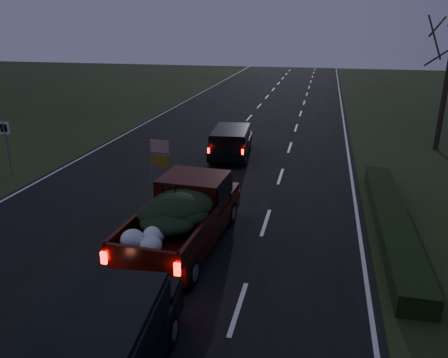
% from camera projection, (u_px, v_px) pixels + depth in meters
% --- Properties ---
extents(ground, '(120.00, 120.00, 0.00)m').
position_uv_depth(ground, '(141.00, 245.00, 13.72)').
color(ground, black).
rests_on(ground, ground).
extents(road_asphalt, '(14.00, 120.00, 0.02)m').
position_uv_depth(road_asphalt, '(141.00, 245.00, 13.72)').
color(road_asphalt, black).
rests_on(road_asphalt, ground).
extents(hedge_row, '(1.00, 10.00, 0.60)m').
position_uv_depth(hedge_row, '(391.00, 220.00, 14.74)').
color(hedge_row, black).
rests_on(hedge_row, ground).
extents(route_sign, '(0.55, 0.08, 2.50)m').
position_uv_depth(route_sign, '(6.00, 140.00, 19.53)').
color(route_sign, gray).
rests_on(route_sign, ground).
extents(pickup_truck, '(2.49, 5.81, 2.99)m').
position_uv_depth(pickup_truck, '(183.00, 213.00, 13.36)').
color(pickup_truck, '#3E0E08').
rests_on(pickup_truck, ground).
extents(lead_suv, '(2.15, 4.45, 1.24)m').
position_uv_depth(lead_suv, '(231.00, 140.00, 22.41)').
color(lead_suv, black).
rests_on(lead_suv, ground).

